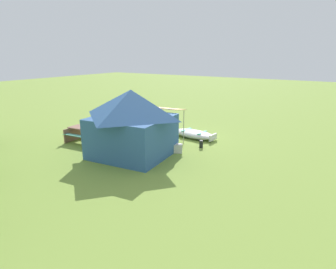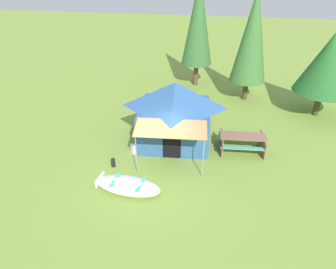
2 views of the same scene
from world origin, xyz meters
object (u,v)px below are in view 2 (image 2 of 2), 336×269
(beached_rowboat, at_px, (128,185))
(pine_tree_far_center, at_px, (253,36))
(pine_tree_back_left, at_px, (328,63))
(picnic_table, at_px, (242,141))
(cooler_box, at_px, (136,148))
(pine_tree_back_right, at_px, (198,21))
(fuel_can, at_px, (113,163))
(canvas_cabin_tent, at_px, (175,112))

(beached_rowboat, distance_m, pine_tree_far_center, 11.04)
(pine_tree_back_left, bearing_deg, picnic_table, -132.53)
(cooler_box, xyz_separation_m, pine_tree_back_left, (8.62, 5.45, 2.69))
(picnic_table, distance_m, pine_tree_back_right, 9.12)
(fuel_can, bearing_deg, picnic_table, 23.38)
(picnic_table, height_order, pine_tree_back_left, pine_tree_back_left)
(cooler_box, bearing_deg, pine_tree_back_left, 32.30)
(pine_tree_far_center, bearing_deg, fuel_can, -123.92)
(cooler_box, relative_size, fuel_can, 1.36)
(beached_rowboat, relative_size, pine_tree_far_center, 0.40)
(beached_rowboat, xyz_separation_m, pine_tree_back_right, (1.24, 11.39, 3.91))
(fuel_can, relative_size, pine_tree_back_left, 0.08)
(picnic_table, height_order, pine_tree_far_center, pine_tree_far_center)
(cooler_box, bearing_deg, beached_rowboat, -80.77)
(cooler_box, distance_m, fuel_can, 1.36)
(picnic_table, bearing_deg, beached_rowboat, -139.49)
(fuel_can, bearing_deg, pine_tree_back_left, 35.77)
(canvas_cabin_tent, distance_m, pine_tree_back_right, 8.02)
(canvas_cabin_tent, distance_m, pine_tree_back_left, 8.37)
(canvas_cabin_tent, xyz_separation_m, fuel_can, (-2.11, -2.50, -1.31))
(picnic_table, bearing_deg, canvas_cabin_tent, 175.30)
(beached_rowboat, bearing_deg, cooler_box, 99.23)
(fuel_can, height_order, pine_tree_far_center, pine_tree_far_center)
(beached_rowboat, bearing_deg, fuel_can, 128.39)
(canvas_cabin_tent, bearing_deg, cooler_box, -139.10)
(fuel_can, bearing_deg, canvas_cabin_tent, 49.79)
(pine_tree_far_center, bearing_deg, canvas_cabin_tent, -120.80)
(pine_tree_back_left, distance_m, pine_tree_far_center, 4.14)
(fuel_can, xyz_separation_m, pine_tree_back_left, (9.24, 6.66, 2.70))
(canvas_cabin_tent, xyz_separation_m, cooler_box, (-1.49, -1.29, -1.30))
(picnic_table, distance_m, pine_tree_back_left, 6.45)
(beached_rowboat, relative_size, picnic_table, 1.21)
(canvas_cabin_tent, height_order, pine_tree_far_center, pine_tree_far_center)
(beached_rowboat, relative_size, cooler_box, 5.26)
(beached_rowboat, xyz_separation_m, pine_tree_far_center, (4.45, 9.46, 3.55))
(beached_rowboat, bearing_deg, pine_tree_far_center, 64.83)
(cooler_box, bearing_deg, canvas_cabin_tent, 40.90)
(canvas_cabin_tent, xyz_separation_m, pine_tree_far_center, (3.37, 5.65, 2.27))
(pine_tree_back_left, relative_size, pine_tree_far_center, 0.70)
(beached_rowboat, relative_size, canvas_cabin_tent, 0.56)
(canvas_cabin_tent, relative_size, fuel_can, 12.69)
(pine_tree_back_right, bearing_deg, pine_tree_back_left, -26.14)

